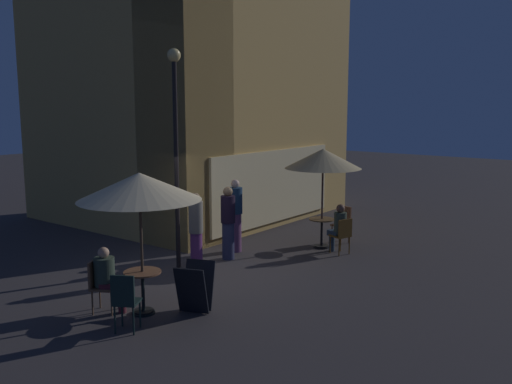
# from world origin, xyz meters

# --- Properties ---
(ground_plane) EXTENTS (60.00, 60.00, 0.00)m
(ground_plane) POSITION_xyz_m (0.00, 0.00, 0.00)
(ground_plane) COLOR #373232
(cafe_building) EXTENTS (7.96, 7.36, 9.69)m
(cafe_building) POSITION_xyz_m (3.69, 3.49, 4.84)
(cafe_building) COLOR tan
(cafe_building) RESTS_ON ground
(street_lamp_near_corner) EXTENTS (0.29, 0.29, 4.80)m
(street_lamp_near_corner) POSITION_xyz_m (0.24, 0.68, 3.09)
(street_lamp_near_corner) COLOR black
(street_lamp_near_corner) RESTS_ON ground
(menu_sandwich_board) EXTENTS (0.79, 0.75, 0.86)m
(menu_sandwich_board) POSITION_xyz_m (-1.51, -1.51, 0.45)
(menu_sandwich_board) COLOR black
(menu_sandwich_board) RESTS_ON ground
(cafe_table_0) EXTENTS (0.65, 0.65, 0.75)m
(cafe_table_0) POSITION_xyz_m (3.68, -0.98, 0.52)
(cafe_table_0) COLOR black
(cafe_table_0) RESTS_ON ground
(cafe_table_1) EXTENTS (0.65, 0.65, 0.77)m
(cafe_table_1) POSITION_xyz_m (-2.12, -0.83, 0.53)
(cafe_table_1) COLOR black
(cafe_table_1) RESTS_ON ground
(patio_umbrella_0) EXTENTS (1.92, 1.92, 2.53)m
(patio_umbrella_0) POSITION_xyz_m (3.68, -0.98, 2.27)
(patio_umbrella_0) COLOR black
(patio_umbrella_0) RESTS_ON ground
(patio_umbrella_1) EXTENTS (2.11, 2.11, 2.50)m
(patio_umbrella_1) POSITION_xyz_m (-2.12, -0.83, 2.25)
(patio_umbrella_1) COLOR black
(patio_umbrella_1) RESTS_ON ground
(cafe_chair_0) EXTENTS (0.52, 0.52, 0.89)m
(cafe_chair_0) POSITION_xyz_m (3.41, -1.73, 0.54)
(cafe_chair_0) COLOR brown
(cafe_chair_0) RESTS_ON ground
(cafe_chair_1) EXTENTS (0.46, 0.46, 0.97)m
(cafe_chair_1) POSITION_xyz_m (4.47, -1.15, 0.58)
(cafe_chair_1) COLOR brown
(cafe_chair_1) RESTS_ON ground
(cafe_chair_2) EXTENTS (0.59, 0.59, 0.94)m
(cafe_chair_2) POSITION_xyz_m (-2.53, -0.17, 0.56)
(cafe_chair_2) COLOR brown
(cafe_chair_2) RESTS_ON ground
(cafe_chair_3) EXTENTS (0.53, 0.53, 0.98)m
(cafe_chair_3) POSITION_xyz_m (-2.86, -1.25, 0.59)
(cafe_chair_3) COLOR black
(cafe_chair_3) RESTS_ON ground
(patron_seated_0) EXTENTS (0.41, 0.50, 1.23)m
(patron_seated_0) POSITION_xyz_m (3.46, -1.59, 0.69)
(patron_seated_0) COLOR #243444
(patron_seated_0) RESTS_ON ground
(patron_seated_1) EXTENTS (0.50, 0.55, 1.18)m
(patron_seated_1) POSITION_xyz_m (-2.45, -0.30, 0.67)
(patron_seated_1) COLOR #501D27
(patron_seated_1) RESTS_ON ground
(patron_standing_2) EXTENTS (0.30, 0.30, 1.79)m
(patron_standing_2) POSITION_xyz_m (0.07, -0.04, 0.91)
(patron_standing_2) COLOR #652F69
(patron_standing_2) RESTS_ON ground
(patron_standing_3) EXTENTS (0.35, 0.35, 1.81)m
(patron_standing_3) POSITION_xyz_m (2.06, 0.52, 0.91)
(patron_standing_3) COLOR #63395E
(patron_standing_3) RESTS_ON ground
(patron_standing_4) EXTENTS (0.34, 0.34, 1.73)m
(patron_standing_4) POSITION_xyz_m (1.43, 0.22, 0.88)
(patron_standing_4) COLOR #2B2E4C
(patron_standing_4) RESTS_ON ground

